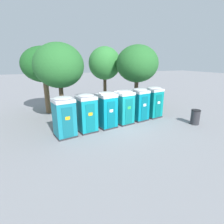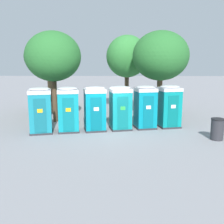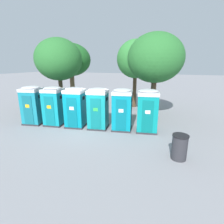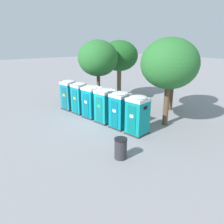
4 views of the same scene
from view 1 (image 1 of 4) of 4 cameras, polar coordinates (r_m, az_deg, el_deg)
The scene contains 12 objects.
ground_plane at distance 12.79m, azimuth 1.81°, elevation -4.59°, with size 120.00×120.00×0.00m, color gray.
portapotty_0 at distance 11.08m, azimuth -15.33°, elevation -1.51°, with size 1.47×1.45×2.54m.
portapotty_1 at distance 11.60m, azimuth -8.29°, elevation -0.28°, with size 1.39×1.41×2.54m.
portapotty_2 at distance 12.21m, azimuth -1.74°, elevation 0.73°, with size 1.42×1.43×2.54m.
portapotty_3 at distance 13.00m, azimuth 4.01°, elevation 1.67°, with size 1.41×1.42×2.54m.
portapotty_4 at distance 13.93m, azimuth 8.97°, elevation 2.51°, with size 1.40×1.42×2.54m.
portapotty_5 at distance 14.94m, azimuth 13.36°, elevation 3.20°, with size 1.44×1.43×2.54m.
street_tree_0 at distance 13.41m, azimuth -16.93°, elevation 14.21°, with size 3.54×3.54×5.83m.
street_tree_1 at distance 16.39m, azimuth -21.39°, elevation 14.13°, with size 3.68×3.68×5.78m.
street_tree_2 at distance 16.83m, azimuth 8.23°, elevation 15.24°, with size 3.84×3.84×6.00m.
street_tree_3 at distance 18.64m, azimuth -2.41°, elevation 15.52°, with size 3.29×3.29×5.99m.
trash_can at distance 14.39m, azimuth 25.53°, elevation -1.50°, with size 0.67×0.67×1.10m.
Camera 1 is at (-4.58, -11.03, 4.57)m, focal length 28.00 mm.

